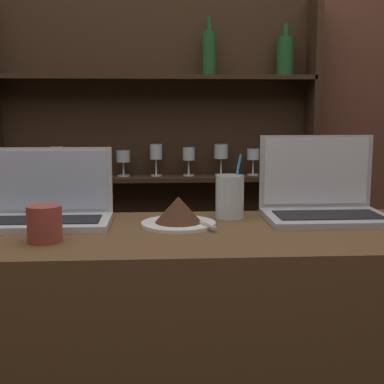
# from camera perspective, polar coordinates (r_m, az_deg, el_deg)

# --- Properties ---
(back_wall) EXTENTS (7.00, 0.06, 2.70)m
(back_wall) POSITION_cam_1_polar(r_m,az_deg,el_deg) (2.58, -1.89, 9.48)
(back_wall) COLOR brown
(back_wall) RESTS_ON ground_plane
(back_shelf) EXTENTS (1.47, 0.18, 1.83)m
(back_shelf) POSITION_cam_1_polar(r_m,az_deg,el_deg) (2.53, -3.58, 0.39)
(back_shelf) COLOR #332114
(back_shelf) RESTS_ON ground_plane
(laptop_near) EXTENTS (0.34, 0.21, 0.21)m
(laptop_near) POSITION_cam_1_polar(r_m,az_deg,el_deg) (1.55, -14.92, -1.55)
(laptop_near) COLOR silver
(laptop_near) RESTS_ON bar_counter
(laptop_far) EXTENTS (0.35, 0.24, 0.24)m
(laptop_far) POSITION_cam_1_polar(r_m,az_deg,el_deg) (1.62, 13.77, -0.90)
(laptop_far) COLOR #ADADB2
(laptop_far) RESTS_ON bar_counter
(cake_plate) EXTENTS (0.21, 0.21, 0.08)m
(cake_plate) POSITION_cam_1_polar(r_m,az_deg,el_deg) (1.47, -1.45, -2.28)
(cake_plate) COLOR white
(cake_plate) RESTS_ON bar_counter
(water_glass) EXTENTS (0.08, 0.08, 0.19)m
(water_glass) POSITION_cam_1_polar(r_m,az_deg,el_deg) (1.58, 4.05, -0.49)
(water_glass) COLOR silver
(water_glass) RESTS_ON bar_counter
(coffee_cup) EXTENTS (0.08, 0.08, 0.09)m
(coffee_cup) POSITION_cam_1_polar(r_m,az_deg,el_deg) (1.34, -15.45, -3.29)
(coffee_cup) COLOR #993D33
(coffee_cup) RESTS_ON bar_counter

